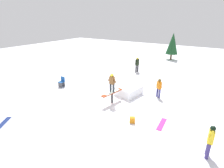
# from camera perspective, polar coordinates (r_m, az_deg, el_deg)

# --- Properties ---
(ground_plane) EXTENTS (60.00, 60.00, 0.00)m
(ground_plane) POSITION_cam_1_polar(r_m,az_deg,el_deg) (12.38, 0.00, -6.11)
(ground_plane) COLOR white
(rail_feature) EXTENTS (1.87, 0.61, 0.81)m
(rail_feature) POSITION_cam_1_polar(r_m,az_deg,el_deg) (12.09, 0.00, -3.29)
(rail_feature) COLOR black
(rail_feature) RESTS_ON ground
(snow_kicker_ramp) EXTENTS (2.04, 1.80, 0.65)m
(snow_kicker_ramp) POSITION_cam_1_polar(r_m,az_deg,el_deg) (13.59, 5.52, -2.12)
(snow_kicker_ramp) COLOR white
(snow_kicker_ramp) RESTS_ON ground
(main_rider_on_rail) EXTENTS (1.35, 0.73, 1.35)m
(main_rider_on_rail) POSITION_cam_1_polar(r_m,az_deg,el_deg) (11.78, 0.00, 0.32)
(main_rider_on_rail) COLOR white
(main_rider_on_rail) RESTS_ON rail_feature
(bystander_orange) EXTENTS (0.45, 0.57, 1.46)m
(bystander_orange) POSITION_cam_1_polar(r_m,az_deg,el_deg) (13.33, 15.08, -0.97)
(bystander_orange) COLOR #3C3A7A
(bystander_orange) RESTS_ON ground
(bystander_black) EXTENTS (0.67, 0.31, 1.63)m
(bystander_black) POSITION_cam_1_polar(r_m,az_deg,el_deg) (19.11, 8.22, 6.48)
(bystander_black) COLOR black
(bystander_black) RESTS_ON ground
(bystander_yellow) EXTENTS (0.64, 0.24, 1.55)m
(bystander_yellow) POSITION_cam_1_polar(r_m,az_deg,el_deg) (8.65, 29.42, -15.60)
(bystander_yellow) COLOR navy
(bystander_yellow) RESTS_ON ground
(loose_snowboard_magenta) EXTENTS (1.33, 0.35, 0.02)m
(loose_snowboard_magenta) POSITION_cam_1_polar(r_m,az_deg,el_deg) (10.45, 15.90, -12.50)
(loose_snowboard_magenta) COLOR #CE3195
(loose_snowboard_magenta) RESTS_ON ground
(loose_snowboard_navy) EXTENTS (1.25, 0.95, 0.02)m
(loose_snowboard_navy) POSITION_cam_1_polar(r_m,az_deg,el_deg) (11.90, -31.94, -10.76)
(loose_snowboard_navy) COLOR navy
(loose_snowboard_navy) RESTS_ON ground
(folding_chair) EXTENTS (0.45, 0.45, 0.88)m
(folding_chair) POSITION_cam_1_polar(r_m,az_deg,el_deg) (15.60, -16.07, 0.58)
(folding_chair) COLOR #3F3F44
(folding_chair) RESTS_ON ground
(backpack_on_snow) EXTENTS (0.33, 0.37, 0.34)m
(backpack_on_snow) POSITION_cam_1_polar(r_m,az_deg,el_deg) (10.20, 6.64, -11.59)
(backpack_on_snow) COLOR orange
(backpack_on_snow) RESTS_ON ground
(pine_tree_near) EXTENTS (1.62, 1.62, 3.69)m
(pine_tree_near) POSITION_cam_1_polar(r_m,az_deg,el_deg) (26.01, 19.17, 12.38)
(pine_tree_near) COLOR #4C331E
(pine_tree_near) RESTS_ON ground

